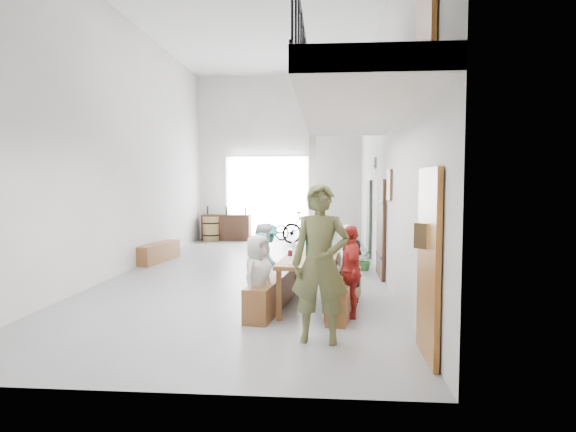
# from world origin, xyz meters

# --- Properties ---
(floor) EXTENTS (12.00, 12.00, 0.00)m
(floor) POSITION_xyz_m (0.00, 0.00, 0.00)
(floor) COLOR gray
(floor) RESTS_ON ground
(room_walls) EXTENTS (12.00, 12.00, 12.00)m
(room_walls) POSITION_xyz_m (0.00, 0.00, 3.55)
(room_walls) COLOR white
(room_walls) RESTS_ON ground
(gateway_portal) EXTENTS (2.80, 0.08, 2.80)m
(gateway_portal) POSITION_xyz_m (-0.40, 5.94, 1.40)
(gateway_portal) COLOR white
(gateway_portal) RESTS_ON ground
(right_wall_decor) EXTENTS (0.07, 8.28, 5.07)m
(right_wall_decor) POSITION_xyz_m (2.70, -1.87, 1.74)
(right_wall_decor) COLOR brown
(right_wall_decor) RESTS_ON ground
(balcony) EXTENTS (1.52, 5.62, 4.00)m
(balcony) POSITION_xyz_m (1.98, -3.13, 2.96)
(balcony) COLOR white
(balcony) RESTS_ON ground
(tasting_table) EXTENTS (0.97, 2.01, 0.79)m
(tasting_table) POSITION_xyz_m (1.34, -2.80, 0.71)
(tasting_table) COLOR brown
(tasting_table) RESTS_ON ground
(bench_inner) EXTENTS (0.64, 2.17, 0.49)m
(bench_inner) POSITION_xyz_m (0.77, -2.87, 0.25)
(bench_inner) COLOR brown
(bench_inner) RESTS_ON ground
(bench_wall) EXTENTS (0.62, 2.12, 0.48)m
(bench_wall) POSITION_xyz_m (1.89, -2.89, 0.24)
(bench_wall) COLOR brown
(bench_wall) RESTS_ON ground
(tableware) EXTENTS (0.58, 0.99, 0.35)m
(tableware) POSITION_xyz_m (1.36, -3.08, 0.93)
(tableware) COLOR black
(tableware) RESTS_ON tasting_table
(side_bench) EXTENTS (0.61, 1.66, 0.46)m
(side_bench) POSITION_xyz_m (-2.50, 1.16, 0.23)
(side_bench) COLOR brown
(side_bench) RESTS_ON ground
(oak_barrel) EXTENTS (0.54, 0.54, 0.80)m
(oak_barrel) POSITION_xyz_m (-2.22, 5.40, 0.40)
(oak_barrel) COLOR olive
(oak_barrel) RESTS_ON ground
(serving_counter) EXTENTS (1.65, 0.53, 0.86)m
(serving_counter) POSITION_xyz_m (-1.75, 5.65, 0.43)
(serving_counter) COLOR #3A2216
(serving_counter) RESTS_ON ground
(counter_bottles) EXTENTS (1.38, 0.19, 0.28)m
(counter_bottles) POSITION_xyz_m (-1.75, 5.66, 1.00)
(counter_bottles) COLOR black
(counter_bottles) RESTS_ON serving_counter
(guest_left_a) EXTENTS (0.60, 0.70, 1.21)m
(guest_left_a) POSITION_xyz_m (0.63, -3.60, 0.61)
(guest_left_a) COLOR silver
(guest_left_a) RESTS_ON ground
(guest_left_b) EXTENTS (0.31, 0.44, 1.16)m
(guest_left_b) POSITION_xyz_m (0.63, -2.92, 0.58)
(guest_left_b) COLOR teal
(guest_left_b) RESTS_ON ground
(guest_left_c) EXTENTS (0.56, 0.68, 1.28)m
(guest_left_c) POSITION_xyz_m (0.58, -2.43, 0.64)
(guest_left_c) COLOR silver
(guest_left_c) RESTS_ON ground
(guest_left_d) EXTENTS (0.50, 0.81, 1.22)m
(guest_left_d) POSITION_xyz_m (0.56, -1.90, 0.61)
(guest_left_d) COLOR teal
(guest_left_d) RESTS_ON ground
(guest_right_a) EXTENTS (0.39, 0.80, 1.33)m
(guest_right_a) POSITION_xyz_m (1.93, -3.34, 0.66)
(guest_right_a) COLOR #A5201C
(guest_right_a) RESTS_ON ground
(guest_right_b) EXTENTS (0.46, 1.03, 1.07)m
(guest_right_b) POSITION_xyz_m (1.99, -2.65, 0.53)
(guest_right_b) COLOR black
(guest_right_b) RESTS_ON ground
(guest_right_c) EXTENTS (0.54, 0.69, 1.24)m
(guest_right_c) POSITION_xyz_m (1.92, -2.18, 0.62)
(guest_right_c) COLOR silver
(guest_right_c) RESTS_ON ground
(host_standing) EXTENTS (0.74, 0.53, 1.93)m
(host_standing) POSITION_xyz_m (1.52, -4.46, 0.96)
(host_standing) COLOR brown
(host_standing) RESTS_ON ground
(potted_plant) EXTENTS (0.53, 0.50, 0.47)m
(potted_plant) POSITION_xyz_m (2.45, 0.38, 0.23)
(potted_plant) COLOR #1D4F20
(potted_plant) RESTS_ON ground
(bicycle_near) EXTENTS (1.63, 0.94, 0.81)m
(bicycle_near) POSITION_xyz_m (0.59, 5.55, 0.41)
(bicycle_near) COLOR black
(bicycle_near) RESTS_ON ground
(bicycle_far) EXTENTS (1.73, 1.15, 1.01)m
(bicycle_far) POSITION_xyz_m (0.97, 5.09, 0.51)
(bicycle_far) COLOR black
(bicycle_far) RESTS_ON ground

